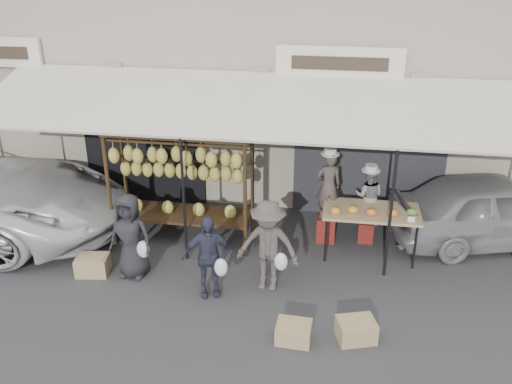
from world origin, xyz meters
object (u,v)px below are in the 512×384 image
crate_near_a (294,332)px  crate_near_b (356,330)px  produce_table (372,213)px  customer_left (131,236)px  vendor_right (369,196)px  customer_mid (208,256)px  sedan (495,209)px  crate_far (93,265)px  vendor_left (328,186)px  customer_right (268,246)px  banana_rack (180,165)px

crate_near_a → crate_near_b: crate_near_b is taller
produce_table → crate_near_b: 2.54m
crate_near_a → crate_near_b: size_ratio=0.93×
customer_left → vendor_right: bearing=30.3°
customer_mid → sedan: size_ratio=0.36×
crate_far → vendor_left: bearing=24.7°
crate_far → vendor_right: bearing=22.0°
vendor_left → crate_far: vendor_left is taller
customer_mid → customer_right: size_ratio=0.89×
crate_near_b → crate_far: size_ratio=0.99×
produce_table → crate_far: 4.95m
banana_rack → customer_right: 2.33m
customer_right → crate_far: customer_right is taller
customer_right → sedan: bearing=35.2°
produce_table → sedan: bearing=21.5°
customer_mid → crate_far: (-2.12, 0.28, -0.54)m
produce_table → vendor_right: (-0.04, 0.53, 0.08)m
vendor_left → crate_near_a: size_ratio=2.61×
crate_near_b → customer_right: bearing=142.4°
crate_near_a → crate_near_b: (0.89, 0.18, 0.01)m
crate_near_b → produce_table: bearing=84.6°
customer_left → crate_near_a: customer_left is taller
banana_rack → customer_right: banana_rack is taller
vendor_right → banana_rack: bearing=18.8°
crate_near_b → sedan: size_ratio=0.14×
vendor_right → customer_right: 2.47m
crate_near_a → crate_far: 3.81m
customer_left → produce_table: bearing=23.4°
vendor_left → produce_table: bearing=135.0°
produce_table → crate_near_b: produce_table is taller
customer_mid → produce_table: bearing=13.5°
produce_table → sedan: sedan is taller
produce_table → vendor_left: 0.95m
vendor_left → vendor_right: vendor_left is taller
banana_rack → crate_far: bearing=-133.6°
banana_rack → customer_left: bearing=-113.4°
customer_right → crate_near_a: bearing=-60.7°
customer_mid → sedan: (4.90, 2.54, -0.03)m
customer_left → crate_near_a: (2.88, -1.32, -0.61)m
vendor_left → crate_near_b: bearing=85.7°
vendor_right → customer_mid: size_ratio=0.77×
customer_right → crate_far: 3.11m
produce_table → vendor_right: vendor_right is taller
produce_table → sedan: 2.49m
sedan → customer_right: bearing=103.1°
banana_rack → produce_table: size_ratio=1.53×
banana_rack → sedan: banana_rack is taller
crate_near_a → vendor_right: bearing=71.1°
customer_right → crate_far: size_ratio=2.93×
crate_near_b → vendor_left: bearing=101.1°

